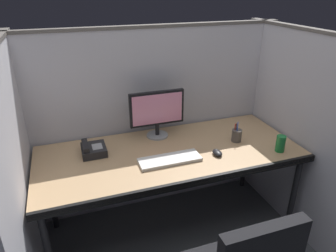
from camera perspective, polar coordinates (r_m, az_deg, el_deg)
name	(u,v)px	position (r m, az deg, el deg)	size (l,w,h in m)	color
cubicle_partition_rear	(153,121)	(2.61, -2.85, 0.86)	(2.21, 0.06, 1.57)	silver
cubicle_partition_left	(19,179)	(2.07, -25.82, -8.78)	(0.06, 1.41, 1.57)	silver
cubicle_partition_right	(293,131)	(2.63, 22.13, -0.88)	(0.06, 1.41, 1.57)	silver
desk	(171,158)	(2.27, 0.52, -5.90)	(1.90, 0.80, 0.74)	tan
monitor_center	(157,111)	(2.38, -2.05, 2.77)	(0.43, 0.17, 0.37)	gray
keyboard_main	(170,160)	(2.13, 0.33, -6.23)	(0.43, 0.15, 0.02)	silver
computer_mouse	(217,153)	(2.22, 9.11, -4.91)	(0.06, 0.10, 0.04)	black
soda_can	(281,144)	(2.37, 20.11, -3.08)	(0.07, 0.07, 0.12)	#197233
desk_phone	(93,149)	(2.27, -13.72, -4.24)	(0.17, 0.19, 0.09)	black
pen_cup	(237,135)	(2.43, 12.58, -1.70)	(0.08, 0.08, 0.17)	#4C4742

